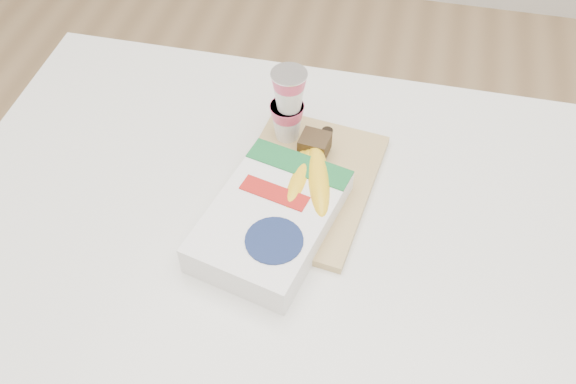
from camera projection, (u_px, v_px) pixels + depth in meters
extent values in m
cube|color=silver|center=(287.00, 336.00, 1.35)|extent=(1.12, 0.74, 0.84)
cube|color=tan|center=(304.00, 183.00, 1.06)|extent=(0.25, 0.32, 0.01)
cube|color=#382816|center=(315.00, 144.00, 1.08)|extent=(0.05, 0.05, 0.03)
ellipsoid|color=yellow|center=(285.00, 177.00, 1.04)|extent=(0.10, 0.17, 0.05)
sphere|color=#382816|center=(255.00, 208.00, 0.99)|extent=(0.01, 0.01, 0.01)
ellipsoid|color=yellow|center=(301.00, 180.00, 1.02)|extent=(0.05, 0.17, 0.05)
sphere|color=#382816|center=(286.00, 218.00, 0.97)|extent=(0.01, 0.01, 0.01)
ellipsoid|color=yellow|center=(318.00, 180.00, 1.02)|extent=(0.08, 0.18, 0.05)
sphere|color=#382816|center=(322.00, 219.00, 0.96)|extent=(0.01, 0.01, 0.01)
cylinder|color=silver|center=(289.00, 74.00, 1.02)|extent=(0.06, 0.06, 0.00)
cube|color=white|center=(270.00, 221.00, 0.99)|extent=(0.22, 0.29, 0.05)
cube|color=#176931|center=(299.00, 164.00, 1.02)|extent=(0.18, 0.08, 0.00)
cylinder|color=#14224C|center=(274.00, 240.00, 0.93)|extent=(0.10, 0.10, 0.00)
cube|color=red|center=(274.00, 193.00, 0.99)|extent=(0.11, 0.06, 0.00)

